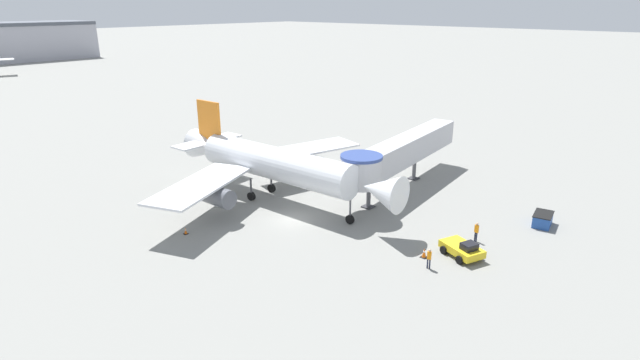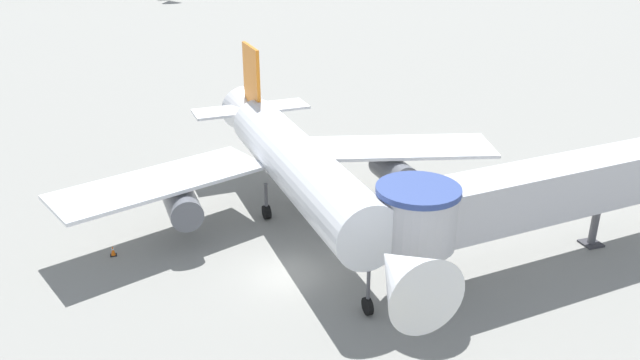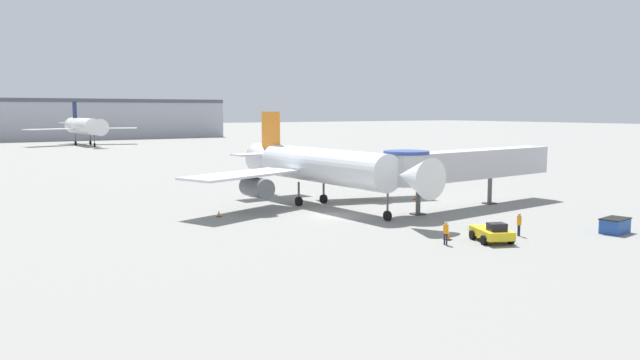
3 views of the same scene
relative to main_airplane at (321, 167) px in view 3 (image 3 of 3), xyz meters
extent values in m
plane|color=gray|center=(-2.13, -5.23, -3.99)|extent=(800.00, 800.00, 0.00)
cylinder|color=silver|center=(0.04, -0.66, 0.13)|extent=(4.42, 18.88, 3.42)
cone|color=silver|center=(0.71, -13.25, 0.13)|extent=(3.62, 3.94, 3.42)
cone|color=silver|center=(-0.53, 9.88, 0.13)|extent=(3.69, 5.30, 3.42)
cube|color=silver|center=(-7.96, 1.38, -0.47)|extent=(13.10, 8.56, 0.22)
cube|color=silver|center=(7.77, 2.23, -0.47)|extent=(13.06, 7.45, 0.22)
cube|color=orange|center=(-0.52, 9.62, 3.21)|extent=(0.43, 3.60, 4.44)
cube|color=silver|center=(-0.54, 10.14, 0.73)|extent=(8.51, 2.96, 0.18)
cylinder|color=#565960|center=(-6.92, 0.35, -1.66)|extent=(2.07, 3.69, 1.88)
cylinder|color=#565960|center=(6.84, 1.09, -1.66)|extent=(2.07, 3.69, 1.88)
cylinder|color=#4C4C51|center=(0.54, -9.97, -2.56)|extent=(0.18, 0.18, 1.97)
cylinder|color=black|center=(0.54, -9.97, -3.54)|extent=(0.31, 0.91, 0.90)
cylinder|color=#4C4C51|center=(-1.63, 1.59, -2.56)|extent=(0.22, 0.22, 1.97)
cylinder|color=black|center=(-1.63, 1.59, -3.54)|extent=(0.45, 0.92, 0.90)
cylinder|color=#4C4C51|center=(1.45, 1.76, -2.56)|extent=(0.22, 0.22, 1.97)
cylinder|color=black|center=(1.45, 1.76, -3.54)|extent=(0.45, 0.92, 0.90)
cube|color=#B7B7BC|center=(13.61, -7.91, 0.26)|extent=(20.76, 4.80, 2.80)
cylinder|color=#B7B7BC|center=(3.37, -9.02, 0.26)|extent=(3.90, 3.90, 2.80)
cylinder|color=navy|center=(3.37, -9.02, 1.81)|extent=(4.10, 4.10, 0.30)
cylinder|color=#56565B|center=(5.01, -8.84, -2.57)|extent=(0.44, 0.44, 2.85)
cube|color=#333338|center=(5.01, -8.84, -3.93)|extent=(1.10, 1.10, 0.12)
cylinder|color=#56565B|center=(15.66, -7.69, -2.57)|extent=(0.44, 0.44, 2.85)
cube|color=#333338|center=(15.66, -7.69, -3.93)|extent=(1.10, 1.10, 0.12)
cube|color=yellow|center=(1.64, -20.80, -3.34)|extent=(3.16, 3.98, 0.62)
cube|color=black|center=(1.35, -21.52, -2.76)|extent=(1.49, 1.35, 0.55)
cylinder|color=black|center=(0.33, -21.31, -3.65)|extent=(0.55, 0.76, 0.69)
cylinder|color=black|center=(2.24, -22.06, -3.65)|extent=(0.55, 0.76, 0.69)
cylinder|color=black|center=(1.03, -19.53, -3.65)|extent=(0.55, 0.76, 0.69)
cylinder|color=black|center=(2.95, -20.29, -3.65)|extent=(0.55, 0.76, 0.69)
cube|color=#234C9E|center=(12.26, -23.69, -3.44)|extent=(2.62, 1.91, 1.11)
cube|color=black|center=(12.26, -23.69, -2.85)|extent=(2.78, 2.03, 0.08)
cube|color=black|center=(-0.63, -18.62, -3.97)|extent=(0.51, 0.51, 0.04)
cone|color=orange|center=(-0.63, -18.62, -3.56)|extent=(0.35, 0.35, 0.80)
cylinder|color=white|center=(-0.63, -18.62, -3.46)|extent=(0.19, 0.19, 0.10)
cube|color=black|center=(-11.03, -0.21, -3.97)|extent=(0.37, 0.37, 0.04)
cone|color=orange|center=(-11.03, -0.21, -3.66)|extent=(0.26, 0.26, 0.58)
cylinder|color=white|center=(-11.03, -0.21, -3.59)|extent=(0.14, 0.14, 0.07)
cube|color=black|center=(11.17, -1.30, -3.97)|extent=(0.36, 0.36, 0.04)
cone|color=orange|center=(11.17, -1.30, -3.67)|extent=(0.25, 0.25, 0.56)
cylinder|color=white|center=(11.17, -1.30, -3.61)|extent=(0.14, 0.14, 0.07)
cylinder|color=#1E2338|center=(4.92, -20.57, -3.56)|extent=(0.13, 0.13, 0.86)
cylinder|color=#1E2338|center=(4.99, -20.40, -3.56)|extent=(0.13, 0.13, 0.86)
cube|color=orange|center=(4.96, -20.48, -2.79)|extent=(0.31, 0.39, 0.68)
sphere|color=tan|center=(4.96, -20.48, -2.33)|extent=(0.23, 0.23, 0.23)
cylinder|color=#1E2338|center=(-2.01, -19.74, -3.58)|extent=(0.12, 0.12, 0.82)
cylinder|color=#1E2338|center=(-1.95, -19.90, -3.58)|extent=(0.12, 0.12, 0.82)
cube|color=orange|center=(-1.98, -19.82, -2.85)|extent=(0.29, 0.37, 0.65)
sphere|color=tan|center=(-1.98, -19.82, -2.41)|extent=(0.22, 0.22, 0.22)
cylinder|color=white|center=(3.75, 127.15, 1.26)|extent=(5.06, 18.78, 4.38)
cone|color=white|center=(4.25, 113.68, 1.26)|extent=(4.55, 4.98, 4.38)
cone|color=white|center=(3.36, 137.99, 1.26)|extent=(4.62, 6.73, 4.38)
cube|color=white|center=(-4.89, 129.37, 0.50)|extent=(13.61, 8.89, 0.22)
cube|color=white|center=(12.21, 130.00, 0.50)|extent=(13.56, 8.11, 0.22)
cube|color=#141E4C|center=(3.37, 137.66, 5.21)|extent=(0.38, 3.91, 5.69)
cube|color=white|center=(3.34, 138.32, 2.03)|extent=(8.75, 3.05, 0.18)
cylinder|color=#4C4C51|center=(4.11, 117.49, -2.19)|extent=(0.18, 0.18, 2.52)
cylinder|color=black|center=(4.11, 117.49, -3.44)|extent=(0.30, 1.11, 1.10)
cylinder|color=#4C4C51|center=(1.70, 129.40, -2.19)|extent=(0.22, 0.22, 2.52)
cylinder|color=black|center=(1.70, 129.40, -3.44)|extent=(0.44, 1.11, 1.10)
cylinder|color=#4C4C51|center=(5.64, 129.55, -2.19)|extent=(0.22, 0.22, 2.52)
cylinder|color=black|center=(5.64, 129.55, -3.44)|extent=(0.44, 1.11, 1.10)
cube|color=#A8A8B2|center=(-12.66, 169.77, 2.10)|extent=(142.70, 20.51, 12.18)
cube|color=#4C515B|center=(-12.66, 169.77, 8.79)|extent=(142.70, 20.92, 1.20)
camera|label=1|loc=(-33.59, -36.39, 15.69)|focal=28.00mm
camera|label=2|loc=(-9.59, -33.21, 13.91)|focal=35.00mm
camera|label=3|loc=(-32.88, -52.01, 5.56)|focal=35.00mm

